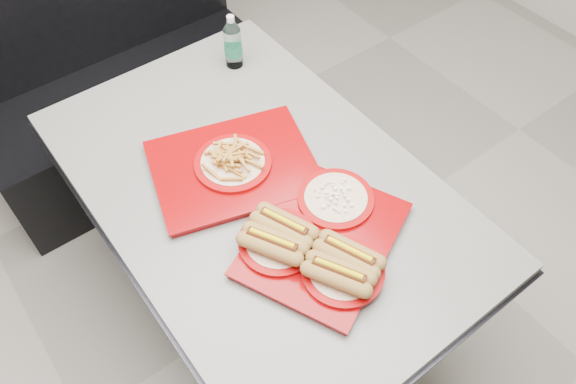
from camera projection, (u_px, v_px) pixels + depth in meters
ground at (266, 299)px, 2.28m from camera, size 6.00×6.00×0.00m
diner_table at (261, 215)px, 1.82m from camera, size 0.92×1.42×0.75m
booth_bench at (121, 81)px, 2.50m from camera, size 1.30×0.57×1.35m
tray_near at (319, 239)px, 1.52m from camera, size 0.56×0.51×0.10m
tray_far at (233, 164)px, 1.70m from camera, size 0.57×0.50×0.10m
water_bottle at (233, 44)px, 1.97m from camera, size 0.06×0.06×0.20m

